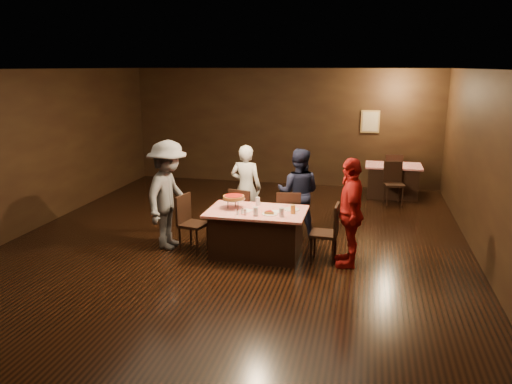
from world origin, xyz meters
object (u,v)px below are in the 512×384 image
(diner_white_jacket, at_px, (246,188))
(diner_red_shirt, at_px, (350,212))
(back_table, at_px, (392,181))
(chair_end_right, at_px, (324,232))
(chair_far_right, at_px, (288,216))
(glass_front_right, at_px, (281,212))
(chair_far_left, at_px, (244,213))
(diner_grey_knit, at_px, (168,195))
(pizza_stand, at_px, (234,197))
(glass_front_left, at_px, (256,212))
(diner_navy_hoodie, at_px, (298,193))
(main_table, at_px, (257,233))
(plate_empty, at_px, (292,210))
(glass_amber, at_px, (293,209))
(chair_end_left, at_px, (193,223))
(chair_back_near, at_px, (394,184))
(glass_back, at_px, (258,201))
(chair_back_far, at_px, (392,172))

(diner_white_jacket, bearing_deg, diner_red_shirt, 148.99)
(back_table, xyz_separation_m, chair_end_right, (-1.23, -4.47, 0.09))
(chair_far_right, xyz_separation_m, glass_front_right, (0.05, -1.00, 0.37))
(chair_far_left, height_order, chair_far_right, same)
(chair_end_right, relative_size, diner_grey_knit, 0.51)
(diner_grey_knit, height_order, pizza_stand, diner_grey_knit)
(chair_far_right, height_order, glass_front_left, chair_far_right)
(chair_far_left, relative_size, glass_front_left, 6.79)
(back_table, xyz_separation_m, diner_navy_hoodie, (-1.81, -3.34, 0.43))
(chair_far_right, xyz_separation_m, diner_grey_knit, (-1.95, -0.70, 0.45))
(main_table, bearing_deg, diner_red_shirt, -3.25)
(main_table, xyz_separation_m, glass_front_left, (0.05, -0.30, 0.46))
(glass_front_right, bearing_deg, diner_navy_hoodie, 87.13)
(chair_far_right, bearing_deg, plate_empty, 94.33)
(diner_red_shirt, distance_m, plate_empty, 0.98)
(chair_far_left, height_order, diner_red_shirt, diner_red_shirt)
(chair_far_right, relative_size, glass_amber, 6.79)
(chair_end_left, height_order, diner_grey_knit, diner_grey_knit)
(back_table, xyz_separation_m, chair_far_left, (-2.73, -3.72, 0.09))
(chair_end_left, xyz_separation_m, diner_grey_knit, (-0.45, 0.05, 0.45))
(chair_back_near, relative_size, glass_front_right, 6.79)
(chair_far_right, xyz_separation_m, glass_back, (-0.45, -0.45, 0.37))
(chair_end_right, relative_size, chair_back_near, 1.00)
(chair_end_right, xyz_separation_m, glass_amber, (-0.50, -0.05, 0.37))
(chair_end_left, distance_m, glass_front_left, 1.24)
(chair_back_near, bearing_deg, diner_white_jacket, -149.13)
(diner_red_shirt, bearing_deg, diner_navy_hoodie, -147.72)
(chair_back_near, distance_m, diner_navy_hoodie, 3.21)
(main_table, distance_m, diner_grey_knit, 1.64)
(diner_navy_hoodie, bearing_deg, chair_end_left, 37.19)
(diner_red_shirt, bearing_deg, diner_grey_knit, -98.98)
(chair_back_near, bearing_deg, chair_back_far, 79.60)
(chair_far_left, bearing_deg, chair_back_far, -109.25)
(chair_back_near, distance_m, plate_empty, 4.05)
(diner_grey_knit, relative_size, glass_amber, 13.26)
(main_table, xyz_separation_m, glass_back, (-0.05, 0.30, 0.46))
(diner_grey_knit, height_order, glass_amber, diner_grey_knit)
(glass_front_left, bearing_deg, chair_far_right, 71.57)
(plate_empty, bearing_deg, chair_back_far, 70.15)
(glass_front_right, bearing_deg, back_table, 68.32)
(main_table, bearing_deg, pizza_stand, 172.87)
(main_table, relative_size, chair_end_right, 1.68)
(chair_end_right, xyz_separation_m, diner_red_shirt, (0.40, -0.09, 0.38))
(diner_grey_knit, bearing_deg, glass_front_right, -94.02)
(chair_back_far, xyz_separation_m, diner_navy_hoodie, (-1.81, -3.94, 0.34))
(diner_navy_hoodie, bearing_deg, glass_back, 57.89)
(glass_front_left, bearing_deg, back_table, 64.49)
(chair_far_left, distance_m, chair_end_right, 1.68)
(main_table, relative_size, chair_end_left, 1.68)
(diner_red_shirt, relative_size, glass_front_left, 12.26)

